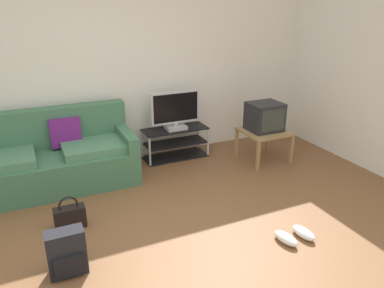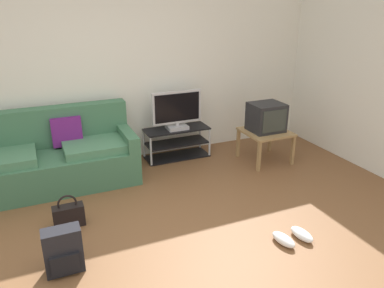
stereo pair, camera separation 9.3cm
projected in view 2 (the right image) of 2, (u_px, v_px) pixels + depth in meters
name	position (u px, v px, depth m)	size (l,w,h in m)	color
ground_plane	(177.00, 259.00, 3.36)	(9.00, 9.80, 0.02)	brown
wall_back	(108.00, 63.00, 4.97)	(9.00, 0.10, 2.70)	silver
wall_right	(379.00, 67.00, 4.72)	(0.10, 3.60, 2.70)	silver
couch	(51.00, 159.00, 4.58)	(2.00, 0.82, 0.91)	#3D6B4C
tv_stand	(177.00, 143.00, 5.42)	(0.91, 0.37, 0.43)	black
flat_tv	(177.00, 111.00, 5.23)	(0.71, 0.22, 0.54)	#B2B2B7
side_table	(266.00, 135.00, 5.24)	(0.60, 0.60, 0.44)	#9E7A4C
crt_tv	(266.00, 117.00, 5.17)	(0.44, 0.39, 0.38)	#232326
backpack	(63.00, 251.00, 3.13)	(0.31, 0.23, 0.40)	black
handbag	(69.00, 215.00, 3.79)	(0.30, 0.13, 0.35)	black
sneakers_pair	(293.00, 237.00, 3.58)	(0.36, 0.29, 0.09)	white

